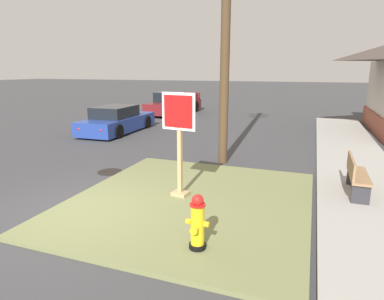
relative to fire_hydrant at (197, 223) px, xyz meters
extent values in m
plane|color=#3D3D3F|center=(-2.78, 0.59, -0.52)|extent=(160.00, 160.00, 0.00)
cube|color=olive|center=(-0.84, 1.95, -0.48)|extent=(5.15, 5.62, 0.08)
cube|color=#9E9B93|center=(2.93, 6.70, -0.46)|extent=(2.20, 19.04, 0.12)
cylinder|color=black|center=(0.00, 0.00, -0.40)|extent=(0.28, 0.27, 0.08)
cylinder|color=yellow|center=(0.00, 0.00, -0.03)|extent=(0.22, 0.22, 0.66)
cylinder|color=red|center=(0.00, 0.00, 0.32)|extent=(0.25, 0.25, 0.03)
sphere|color=red|center=(0.00, 0.00, 0.39)|extent=(0.19, 0.19, 0.19)
cube|color=red|center=(0.00, 0.00, 0.46)|extent=(0.04, 0.04, 0.04)
cylinder|color=yellow|center=(-0.15, 0.00, 0.01)|extent=(0.08, 0.09, 0.09)
cylinder|color=yellow|center=(0.15, 0.00, 0.01)|extent=(0.08, 0.09, 0.09)
cylinder|color=yellow|center=(0.00, -0.16, -0.04)|extent=(0.12, 0.09, 0.12)
cube|color=tan|center=(-1.14, 2.06, 0.70)|extent=(0.10, 0.10, 2.28)
cube|color=tan|center=(-1.14, 2.06, -0.40)|extent=(0.39, 0.32, 0.08)
cube|color=white|center=(-1.14, 2.01, 1.51)|extent=(0.81, 0.12, 0.82)
cube|color=red|center=(-1.15, 2.00, 1.51)|extent=(0.69, 0.10, 0.70)
cylinder|color=black|center=(-3.82, 3.21, -0.51)|extent=(0.70, 0.70, 0.02)
cube|color=#233D93|center=(-7.10, 8.84, -0.11)|extent=(1.87, 4.51, 0.64)
cube|color=black|center=(-7.10, 8.61, 0.45)|extent=(1.57, 2.09, 0.56)
cylinder|color=black|center=(-7.97, 10.20, -0.21)|extent=(0.24, 0.63, 0.62)
cylinder|color=black|center=(-6.31, 10.24, -0.21)|extent=(0.24, 0.63, 0.62)
cylinder|color=black|center=(-7.90, 7.43, -0.21)|extent=(0.24, 0.63, 0.62)
cylinder|color=black|center=(-6.24, 7.47, -0.21)|extent=(0.24, 0.63, 0.62)
sphere|color=white|center=(-7.69, 11.01, -0.05)|extent=(0.14, 0.14, 0.14)
sphere|color=red|center=(-7.58, 6.63, -0.05)|extent=(0.12, 0.12, 0.12)
sphere|color=white|center=(-6.63, 11.03, -0.05)|extent=(0.14, 0.14, 0.14)
sphere|color=red|center=(-6.52, 6.66, -0.05)|extent=(0.12, 0.12, 0.12)
cube|color=maroon|center=(-7.18, 15.85, -0.02)|extent=(2.18, 5.10, 0.68)
cube|color=black|center=(-7.21, 15.15, 0.62)|extent=(1.75, 1.39, 0.68)
cube|color=maroon|center=(-6.22, 16.68, 0.54)|extent=(0.21, 2.10, 0.44)
cube|color=maroon|center=(-8.04, 16.77, 0.54)|extent=(0.21, 2.10, 0.44)
cube|color=maroon|center=(-7.05, 18.30, 0.54)|extent=(1.73, 0.19, 0.44)
cylinder|color=black|center=(-6.36, 14.31, -0.14)|extent=(0.30, 0.77, 0.76)
cylinder|color=black|center=(-8.15, 14.40, -0.14)|extent=(0.30, 0.77, 0.76)
cylinder|color=black|center=(-6.20, 17.30, -0.14)|extent=(0.30, 0.77, 0.76)
cylinder|color=black|center=(-8.00, 17.40, -0.14)|extent=(0.30, 0.77, 0.76)
cube|color=#93704C|center=(2.69, 3.45, 0.04)|extent=(0.41, 1.43, 0.06)
cube|color=#93704C|center=(2.51, 3.45, 0.26)|extent=(0.06, 1.43, 0.38)
cube|color=#2D2D33|center=(2.68, 2.82, -0.19)|extent=(0.36, 0.06, 0.41)
cube|color=#2D2D33|center=(2.69, 4.09, -0.19)|extent=(0.36, 0.06, 0.41)
cylinder|color=#4C3823|center=(-1.01, 5.36, 4.26)|extent=(0.28, 0.28, 9.57)
camera|label=1|loc=(1.58, -4.56, 2.39)|focal=30.83mm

